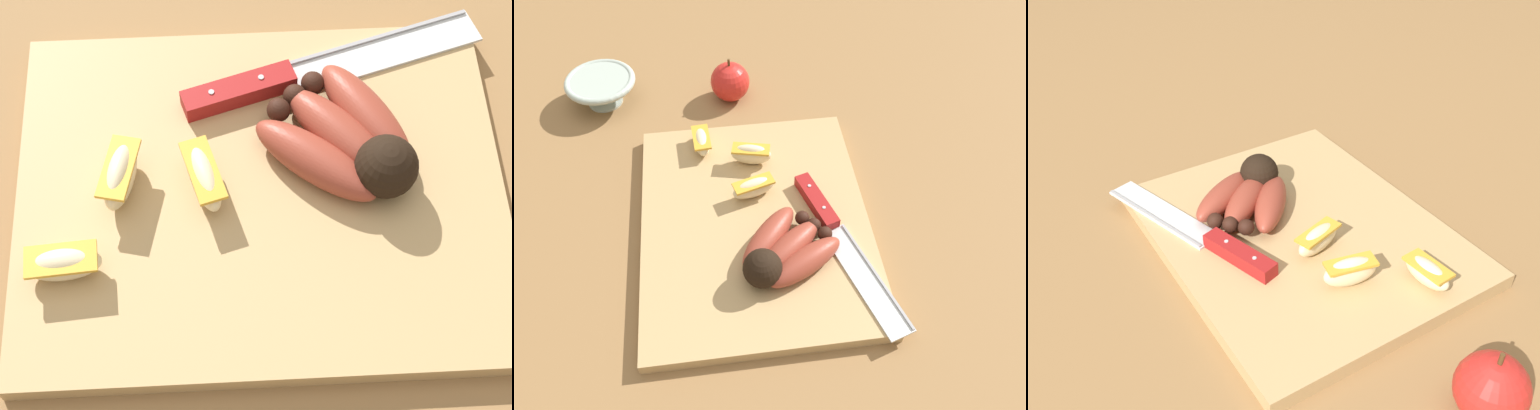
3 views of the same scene
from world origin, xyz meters
The scene contains 8 objects.
ground_plane centered at (0.00, 0.00, 0.00)m, with size 6.00×6.00×0.00m, color olive.
cutting_board centered at (0.01, -0.01, 0.01)m, with size 0.40×0.32×0.02m, color tan.
banana_bunch centered at (0.09, 0.02, 0.04)m, with size 0.15×0.15×0.05m.
chefs_knife centered at (0.04, 0.09, 0.03)m, with size 0.28×0.11×0.02m.
apple_wedge_near centered at (-0.03, -0.01, 0.04)m, with size 0.04×0.07×0.03m.
apple_wedge_middle centered at (-0.10, -0.01, 0.04)m, with size 0.04×0.07×0.04m.
apple_wedge_far centered at (-0.14, -0.08, 0.04)m, with size 0.06×0.03×0.03m.
whole_apple centered at (-0.29, -0.02, 0.03)m, with size 0.07×0.07×0.08m.
Camera 3 is at (-0.47, 0.31, 0.48)m, focal length 41.44 mm.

